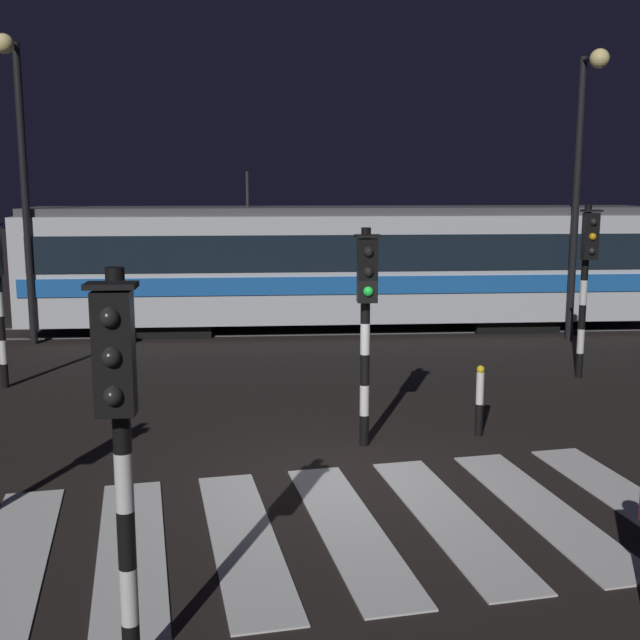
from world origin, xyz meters
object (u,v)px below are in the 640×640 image
Objects in this scene: tram at (342,264)px; traffic_light_median_centre at (366,305)px; traffic_light_kerb_mid_left at (119,419)px; bollard_island_edge at (480,400)px; street_lamp_trackside_right at (582,161)px; street_lamp_trackside_left at (19,155)px; traffic_light_corner_far_right at (587,265)px.

traffic_light_median_centre is at bearing -93.96° from tram.
traffic_light_kerb_mid_left reaches higher than bollard_island_edge.
street_lamp_trackside_right is (8.74, 12.93, 2.22)m from traffic_light_kerb_mid_left.
tram is (0.66, 9.53, -0.38)m from traffic_light_median_centre.
street_lamp_trackside_right is (6.17, 7.48, 2.23)m from traffic_light_median_centre.
street_lamp_trackside_right is 13.18m from street_lamp_trackside_left.
traffic_light_kerb_mid_left is at bearing -124.04° from street_lamp_trackside_right.
traffic_light_median_centre is at bearing -141.74° from traffic_light_corner_far_right.
traffic_light_corner_far_right is 0.50× the size of street_lamp_trackside_right.
street_lamp_trackside_right reaches higher than bollard_island_edge.
street_lamp_trackside_right is at bearing 58.44° from bollard_island_edge.
traffic_light_median_centre is 6.21m from traffic_light_corner_far_right.
bollard_island_edge is at bearing 53.16° from traffic_light_kerb_mid_left.
street_lamp_trackside_right is (1.29, 3.63, 2.09)m from traffic_light_corner_far_right.
street_lamp_trackside_right is 9.12m from bollard_island_edge.
street_lamp_trackside_left is at bearing 108.28° from traffic_light_kerb_mid_left.
bollard_island_edge is at bearing -131.59° from traffic_light_corner_far_right.
traffic_light_median_centre is 6.03m from traffic_light_kerb_mid_left.
traffic_light_median_centre is 0.94× the size of traffic_light_corner_far_right.
bollard_island_edge is (-4.34, -7.06, -3.80)m from street_lamp_trackside_right.
traffic_light_kerb_mid_left is at bearing -102.15° from tram.
traffic_light_kerb_mid_left is 14.34m from street_lamp_trackside_left.
street_lamp_trackside_right is 6.43m from tram.
traffic_light_median_centre is 0.99× the size of traffic_light_kerb_mid_left.
street_lamp_trackside_left reaches higher than traffic_light_median_centre.
bollard_island_edge is at bearing -40.56° from street_lamp_trackside_left.
tram is (-5.51, 2.06, -2.61)m from street_lamp_trackside_right.
tram is at bearing 86.04° from traffic_light_median_centre.
traffic_light_corner_far_right is 3.10× the size of bollard_island_edge.
street_lamp_trackside_left is (-11.88, 4.14, 2.22)m from traffic_light_corner_far_right.
tram is 9.27m from bollard_island_edge.
street_lamp_trackside_left reaches higher than bollard_island_edge.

